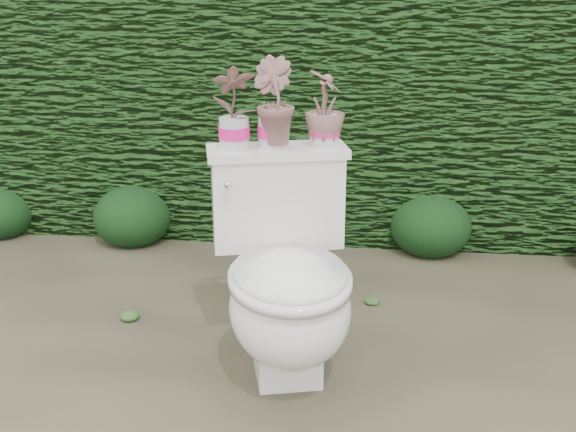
# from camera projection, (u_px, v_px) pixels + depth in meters

# --- Properties ---
(ground) EXTENTS (60.00, 60.00, 0.00)m
(ground) POSITION_uv_depth(u_px,v_px,m) (262.00, 351.00, 2.74)
(ground) COLOR brown
(ground) RESTS_ON ground
(hedge) EXTENTS (8.00, 1.00, 1.60)m
(hedge) POSITION_uv_depth(u_px,v_px,m) (302.00, 77.00, 3.98)
(hedge) COLOR #28561C
(hedge) RESTS_ON ground
(toilet) EXTENTS (0.61, 0.77, 0.78)m
(toilet) POSITION_uv_depth(u_px,v_px,m) (286.00, 283.00, 2.48)
(toilet) COLOR white
(toilet) RESTS_ON ground
(potted_plant_left) EXTENTS (0.17, 0.14, 0.28)m
(potted_plant_left) POSITION_uv_depth(u_px,v_px,m) (234.00, 109.00, 2.50)
(potted_plant_left) COLOR #1F651F
(potted_plant_left) RESTS_ON toilet
(potted_plant_center) EXTENTS (0.21, 0.21, 0.30)m
(potted_plant_center) POSITION_uv_depth(u_px,v_px,m) (273.00, 105.00, 2.51)
(potted_plant_center) COLOR #1F651F
(potted_plant_center) RESTS_ON toilet
(potted_plant_right) EXTENTS (0.16, 0.16, 0.25)m
(potted_plant_right) POSITION_uv_depth(u_px,v_px,m) (325.00, 110.00, 2.55)
(potted_plant_right) COLOR #1F651F
(potted_plant_right) RESTS_ON toilet
(liriope_clump_1) EXTENTS (0.36, 0.36, 0.29)m
(liriope_clump_1) POSITION_uv_depth(u_px,v_px,m) (0.00, 208.00, 3.90)
(liriope_clump_1) COLOR #163914
(liriope_clump_1) RESTS_ON ground
(liriope_clump_2) EXTENTS (0.41, 0.41, 0.33)m
(liriope_clump_2) POSITION_uv_depth(u_px,v_px,m) (132.00, 211.00, 3.79)
(liriope_clump_2) COLOR #163914
(liriope_clump_2) RESTS_ON ground
(liriope_clump_3) EXTENTS (0.34, 0.34, 0.27)m
(liriope_clump_3) POSITION_uv_depth(u_px,v_px,m) (278.00, 220.00, 3.74)
(liriope_clump_3) COLOR #163914
(liriope_clump_3) RESTS_ON ground
(liriope_clump_4) EXTENTS (0.41, 0.41, 0.33)m
(liriope_clump_4) POSITION_uv_depth(u_px,v_px,m) (431.00, 220.00, 3.66)
(liriope_clump_4) COLOR #163914
(liriope_clump_4) RESTS_ON ground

